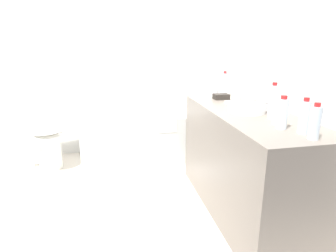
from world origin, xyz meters
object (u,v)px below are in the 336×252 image
Objects in this scene: sink_basin at (246,108)px; toilet_paper_roll at (29,162)px; water_bottle_2 at (224,85)px; amenity_basket at (221,97)px; drinking_glass_0 at (215,93)px; soap_dish at (230,102)px; water_bottle_1 at (282,113)px; bath_mat at (146,178)px; sink_faucet at (267,107)px; bathtub at (151,134)px; toilet at (49,137)px; water_bottle_4 at (273,102)px; drinking_glass_2 at (237,101)px; water_bottle_0 at (304,117)px; water_bottle_3 at (315,123)px; drinking_glass_1 at (278,117)px.

sink_basin is 2.23× the size of toilet_paper_roll.
water_bottle_2 is 1.77× the size of amenity_basket.
toilet_paper_roll is (-1.97, 0.65, -0.84)m from drinking_glass_0.
water_bottle_2 reaches higher than soap_dish.
water_bottle_1 is at bearing -41.83° from toilet_paper_roll.
water_bottle_1 is 2.67× the size of drinking_glass_0.
drinking_glass_0 reaches higher than bath_mat.
sink_faucet reaches higher than sink_basin.
water_bottle_1 is (0.56, -1.80, 0.66)m from bathtub.
drinking_glass_0 is 0.87× the size of soap_dish.
bathtub is 2.27× the size of toilet.
bathtub is 6.39× the size of water_bottle_4.
sink_faucet is 0.49m from water_bottle_1.
water_bottle_4 is (0.08, -0.22, 0.09)m from sink_basin.
water_bottle_2 is at bearing -46.94° from bathtub.
soap_dish is (0.56, -1.02, 0.57)m from bathtub.
toilet is 2.12m from drinking_glass_2.
amenity_basket is at bearing 64.81° from toilet.
water_bottle_3 is at bearing -95.05° from water_bottle_0.
drinking_glass_0 is at bearing 94.14° from amenity_basket.
sink_faucet is 0.27m from drinking_glass_2.
water_bottle_4 reaches higher than sink_faucet.
bathtub is at bearing 112.11° from water_bottle_4.
bathtub is 2.21m from water_bottle_3.
bathtub reaches higher than soap_dish.
water_bottle_1 is (-0.16, -0.45, 0.06)m from sink_faucet.
sink_basin is at bearing -47.49° from bath_mat.
drinking_glass_1 is at bearing -92.40° from water_bottle_2.
water_bottle_3 reaches higher than toilet.
water_bottle_0 reaches higher than sink_faucet.
water_bottle_0 is at bearing -81.59° from drinking_glass_1.
drinking_glass_0 is (-0.08, 1.25, -0.06)m from water_bottle_0.
water_bottle_4 is at bearing -82.49° from drinking_glass_2.
water_bottle_4 is 2.56× the size of drinking_glass_1.
sink_faucet is 1.69× the size of soap_dish.
bathtub is at bearing 133.06° from water_bottle_2.
bathtub is 16.36× the size of drinking_glass_1.
bathtub is 1.44m from toilet_paper_roll.
bath_mat is at bearing 61.37° from toilet.
bathtub is at bearing 117.21° from drinking_glass_2.
amenity_basket is (-0.08, -0.13, -0.09)m from water_bottle_2.
drinking_glass_1 is 2.76m from toilet_paper_roll.
water_bottle_1 is at bearing -89.25° from drinking_glass_0.
sink_faucet reaches higher than toilet.
water_bottle_1 is 2.67× the size of drinking_glass_2.
water_bottle_1 is at bearing -89.74° from amenity_basket.
drinking_glass_1 is 1.28× the size of drinking_glass_2.
drinking_glass_2 is 2.43m from toilet_paper_roll.
drinking_glass_2 reaches higher than toilet.
sink_basin is at bearing -33.79° from toilet_paper_roll.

